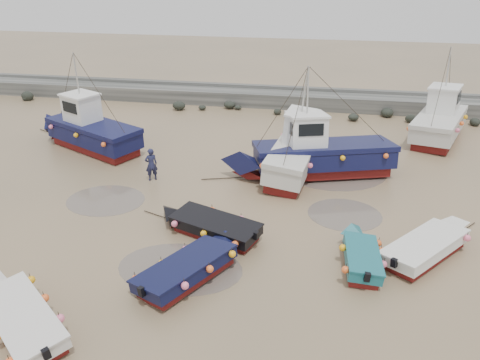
% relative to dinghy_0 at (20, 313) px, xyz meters
% --- Properties ---
extents(ground, '(120.00, 120.00, 0.00)m').
position_rel_dinghy_0_xyz_m(ground, '(6.94, 6.18, -0.54)').
color(ground, '#937857').
rests_on(ground, ground).
extents(seawall, '(60.00, 4.92, 1.50)m').
position_rel_dinghy_0_xyz_m(seawall, '(6.99, 28.17, 0.09)').
color(seawall, slate).
rests_on(seawall, ground).
extents(puddle_a, '(5.20, 5.20, 0.01)m').
position_rel_dinghy_0_xyz_m(puddle_a, '(4.38, 4.15, -0.53)').
color(puddle_a, '#60554C').
rests_on(puddle_a, ground).
extents(puddle_b, '(3.66, 3.66, 0.01)m').
position_rel_dinghy_0_xyz_m(puddle_b, '(11.11, 9.92, -0.53)').
color(puddle_b, '#60554C').
rests_on(puddle_b, ground).
extents(puddle_c, '(4.13, 4.13, 0.01)m').
position_rel_dinghy_0_xyz_m(puddle_c, '(-1.23, 9.20, -0.53)').
color(puddle_c, '#60554C').
rests_on(puddle_c, ground).
extents(puddle_d, '(6.69, 6.69, 0.01)m').
position_rel_dinghy_0_xyz_m(puddle_d, '(10.44, 15.69, -0.53)').
color(puddle_d, '#60554C').
rests_on(puddle_d, ground).
extents(dinghy_0, '(5.74, 4.83, 1.43)m').
position_rel_dinghy_0_xyz_m(dinghy_0, '(0.00, 0.00, 0.00)').
color(dinghy_0, maroon).
rests_on(dinghy_0, ground).
extents(dinghy_1, '(4.04, 6.10, 1.43)m').
position_rel_dinghy_0_xyz_m(dinghy_1, '(5.10, 3.74, 0.00)').
color(dinghy_1, maroon).
rests_on(dinghy_1, ground).
extents(dinghy_2, '(1.89, 5.17, 1.43)m').
position_rel_dinghy_0_xyz_m(dinghy_2, '(11.60, 5.78, 0.03)').
color(dinghy_2, maroon).
rests_on(dinghy_2, ground).
extents(dinghy_3, '(4.97, 5.65, 1.43)m').
position_rel_dinghy_0_xyz_m(dinghy_3, '(14.59, 7.00, -0.00)').
color(dinghy_3, maroon).
rests_on(dinghy_3, ground).
extents(dinghy_4, '(6.30, 3.31, 1.43)m').
position_rel_dinghy_0_xyz_m(dinghy_4, '(4.92, 6.98, 0.00)').
color(dinghy_4, maroon).
rests_on(dinghy_4, ground).
extents(cabin_boat_0, '(9.60, 5.85, 6.22)m').
position_rel_dinghy_0_xyz_m(cabin_boat_0, '(-5.55, 16.10, 0.80)').
color(cabin_boat_0, maroon).
rests_on(cabin_boat_0, ground).
extents(cabin_boat_1, '(3.25, 9.51, 6.22)m').
position_rel_dinghy_0_xyz_m(cabin_boat_1, '(8.14, 14.68, 0.83)').
color(cabin_boat_1, maroon).
rests_on(cabin_boat_1, ground).
extents(cabin_boat_2, '(11.08, 5.48, 6.22)m').
position_rel_dinghy_0_xyz_m(cabin_boat_2, '(9.31, 14.41, 0.77)').
color(cabin_boat_2, maroon).
rests_on(cabin_boat_2, ground).
extents(cabin_boat_3, '(5.23, 9.28, 6.22)m').
position_rel_dinghy_0_xyz_m(cabin_boat_3, '(17.86, 22.31, 0.83)').
color(cabin_boat_3, maroon).
rests_on(cabin_boat_3, ground).
extents(person, '(0.84, 0.77, 1.92)m').
position_rel_dinghy_0_xyz_m(person, '(0.33, 12.03, -0.54)').
color(person, '#1C1F3C').
rests_on(person, ground).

